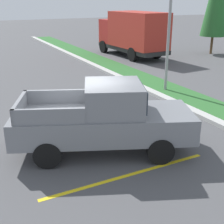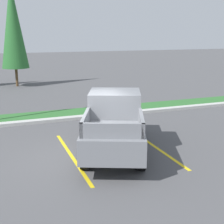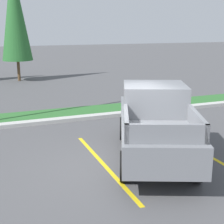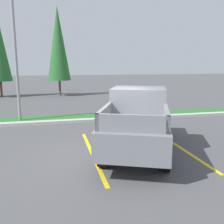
{
  "view_description": "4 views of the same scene",
  "coord_description": "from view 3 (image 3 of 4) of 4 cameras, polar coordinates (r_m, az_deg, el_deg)",
  "views": [
    {
      "loc": [
        8.44,
        -3.13,
        4.36
      ],
      "look_at": [
        0.5,
        0.9,
        1.01
      ],
      "focal_mm": 48.73,
      "sensor_mm": 36.0,
      "label": 1
    },
    {
      "loc": [
        -2.87,
        -9.56,
        4.09
      ],
      "look_at": [
        1.25,
        1.39,
        1.16
      ],
      "focal_mm": 50.96,
      "sensor_mm": 36.0,
      "label": 2
    },
    {
      "loc": [
        -3.47,
        -7.6,
        3.7
      ],
      "look_at": [
        0.34,
        2.13,
        0.99
      ],
      "focal_mm": 53.07,
      "sensor_mm": 36.0,
      "label": 3
    },
    {
      "loc": [
        -1.75,
        -7.37,
        2.88
      ],
      "look_at": [
        0.23,
        1.05,
        1.23
      ],
      "focal_mm": 40.29,
      "sensor_mm": 36.0,
      "label": 4
    }
  ],
  "objects": [
    {
      "name": "ground_plane",
      "position": [
        9.13,
        2.93,
        -9.38
      ],
      "size": [
        120.0,
        120.0,
        0.0
      ],
      "primitive_type": "plane",
      "color": "#4C4C4F"
    },
    {
      "name": "parking_line_near",
      "position": [
        9.24,
        -1.41,
        -9.04
      ],
      "size": [
        0.12,
        4.8,
        0.01
      ],
      "primitive_type": "cube",
      "color": "yellow",
      "rests_on": "ground"
    },
    {
      "name": "parking_line_far",
      "position": [
        10.63,
        14.6,
        -6.32
      ],
      "size": [
        0.12,
        4.8,
        0.01
      ],
      "primitive_type": "cube",
      "color": "yellow",
      "rests_on": "ground"
    },
    {
      "name": "curb_strip",
      "position": [
        13.56,
        -5.76,
        -1.05
      ],
      "size": [
        56.0,
        0.4,
        0.15
      ],
      "primitive_type": "cube",
      "color": "#B2B2AD",
      "rests_on": "ground"
    },
    {
      "name": "grass_median",
      "position": [
        14.6,
        -6.93,
        -0.14
      ],
      "size": [
        56.0,
        1.8,
        0.06
      ],
      "primitive_type": "cube",
      "color": "#2D662D",
      "rests_on": "ground"
    },
    {
      "name": "pickup_truck_main",
      "position": [
        9.55,
        7.35,
        -1.77
      ],
      "size": [
        3.76,
        5.54,
        2.1
      ],
      "color": "black",
      "rests_on": "ground"
    },
    {
      "name": "cypress_tree_center",
      "position": [
        24.02,
        -16.44,
        16.26
      ],
      "size": [
        2.06,
        2.06,
        7.92
      ],
      "color": "brown",
      "rests_on": "ground"
    }
  ]
}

